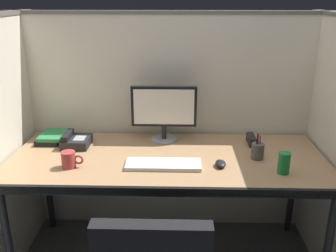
# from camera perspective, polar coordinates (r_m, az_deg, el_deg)

# --- Properties ---
(cubicle_partition_rear) EXTENTS (2.21, 0.06, 1.57)m
(cubicle_partition_rear) POSITION_cam_1_polar(r_m,az_deg,el_deg) (2.67, 0.24, 0.17)
(cubicle_partition_rear) COLOR beige
(cubicle_partition_rear) RESTS_ON ground
(desk) EXTENTS (1.90, 0.80, 0.74)m
(desk) POSITION_cam_1_polar(r_m,az_deg,el_deg) (2.28, -0.04, -5.97)
(desk) COLOR #997551
(desk) RESTS_ON ground
(monitor_center) EXTENTS (0.43, 0.17, 0.37)m
(monitor_center) POSITION_cam_1_polar(r_m,az_deg,el_deg) (2.45, -0.62, 2.50)
(monitor_center) COLOR gray
(monitor_center) RESTS_ON desk
(keyboard_main) EXTENTS (0.43, 0.15, 0.02)m
(keyboard_main) POSITION_cam_1_polar(r_m,az_deg,el_deg) (2.15, -0.72, -5.90)
(keyboard_main) COLOR silver
(keyboard_main) RESTS_ON desk
(computer_mouse) EXTENTS (0.06, 0.10, 0.04)m
(computer_mouse) POSITION_cam_1_polar(r_m,az_deg,el_deg) (2.16, 8.03, -5.73)
(computer_mouse) COLOR black
(computer_mouse) RESTS_ON desk
(pen_cup) EXTENTS (0.08, 0.08, 0.16)m
(pen_cup) POSITION_cam_1_polar(r_m,az_deg,el_deg) (2.29, 13.54, -3.74)
(pen_cup) COLOR #4C4742
(pen_cup) RESTS_ON desk
(desk_phone) EXTENTS (0.17, 0.19, 0.09)m
(desk_phone) POSITION_cam_1_polar(r_m,az_deg,el_deg) (2.49, -13.94, -2.25)
(desk_phone) COLOR black
(desk_phone) RESTS_ON desk
(book_stack) EXTENTS (0.17, 0.21, 0.05)m
(book_stack) POSITION_cam_1_polar(r_m,az_deg,el_deg) (2.62, -17.40, -1.66)
(book_stack) COLOR black
(book_stack) RESTS_ON desk
(coffee_mug) EXTENTS (0.13, 0.08, 0.09)m
(coffee_mug) POSITION_cam_1_polar(r_m,az_deg,el_deg) (2.19, -14.88, -4.98)
(coffee_mug) COLOR #993333
(coffee_mug) RESTS_ON desk
(soda_can) EXTENTS (0.07, 0.07, 0.12)m
(soda_can) POSITION_cam_1_polar(r_m,az_deg,el_deg) (2.14, 17.30, -5.42)
(soda_can) COLOR #197233
(soda_can) RESTS_ON desk
(red_stapler) EXTENTS (0.04, 0.15, 0.06)m
(red_stapler) POSITION_cam_1_polar(r_m,az_deg,el_deg) (2.51, 12.61, -2.07)
(red_stapler) COLOR black
(red_stapler) RESTS_ON desk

